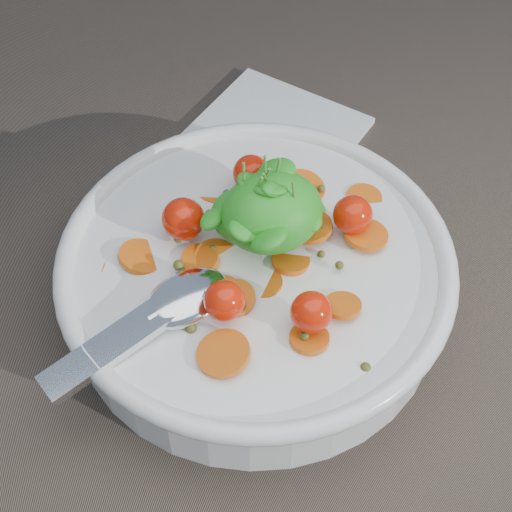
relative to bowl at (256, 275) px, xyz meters
name	(u,v)px	position (x,y,z in m)	size (l,w,h in m)	color
ground	(276,285)	(0.02, 0.01, -0.04)	(6.00, 6.00, 0.00)	brown
bowl	(256,275)	(0.00, 0.00, 0.00)	(0.33, 0.30, 0.13)	white
napkin	(266,143)	(0.07, 0.17, -0.03)	(0.17, 0.15, 0.01)	white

